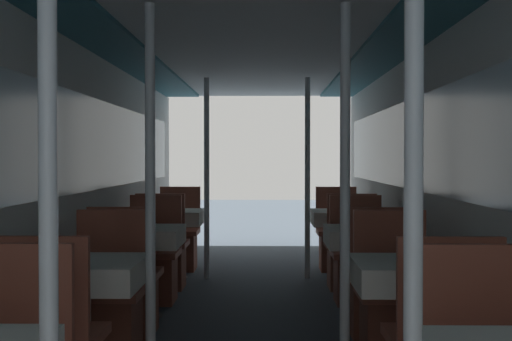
# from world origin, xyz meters

# --- Properties ---
(wall_left) EXTENTS (0.05, 10.33, 2.11)m
(wall_left) POSITION_xyz_m (-1.31, 3.77, 1.11)
(wall_left) COLOR silver
(wall_left) RESTS_ON ground_plane
(wall_right) EXTENTS (0.05, 10.33, 2.11)m
(wall_right) POSITION_xyz_m (1.31, 3.77, 1.11)
(wall_right) COLOR silver
(wall_right) RESTS_ON ground_plane
(ceiling_panel) EXTENTS (2.62, 10.33, 0.07)m
(ceiling_panel) POSITION_xyz_m (0.00, 3.77, 2.15)
(ceiling_panel) COLOR silver
(ceiling_panel) RESTS_ON wall_left
(support_pole_left_0) EXTENTS (0.06, 0.06, 2.11)m
(support_pole_left_0) POSITION_xyz_m (-0.53, 0.93, 1.06)
(support_pole_left_0) COLOR silver
(support_pole_left_0) RESTS_ON ground_plane
(dining_table_left_1) EXTENTS (0.65, 0.65, 0.72)m
(dining_table_left_1) POSITION_xyz_m (-0.90, 2.73, 0.61)
(dining_table_left_1) COLOR #4C4C51
(dining_table_left_1) RESTS_ON ground_plane
(chair_left_far_1) EXTENTS (0.47, 0.47, 0.93)m
(chair_left_far_1) POSITION_xyz_m (-0.90, 3.32, 0.29)
(chair_left_far_1) COLOR brown
(chair_left_far_1) RESTS_ON ground_plane
(support_pole_left_1) EXTENTS (0.06, 0.06, 2.11)m
(support_pole_left_1) POSITION_xyz_m (-0.53, 2.73, 1.06)
(support_pole_left_1) COLOR silver
(support_pole_left_1) RESTS_ON ground_plane
(dining_table_left_2) EXTENTS (0.65, 0.65, 0.72)m
(dining_table_left_2) POSITION_xyz_m (-0.90, 4.54, 0.61)
(dining_table_left_2) COLOR #4C4C51
(dining_table_left_2) RESTS_ON ground_plane
(chair_left_near_2) EXTENTS (0.47, 0.47, 0.93)m
(chair_left_near_2) POSITION_xyz_m (-0.90, 3.95, 0.29)
(chair_left_near_2) COLOR brown
(chair_left_near_2) RESTS_ON ground_plane
(chair_left_far_2) EXTENTS (0.47, 0.47, 0.93)m
(chair_left_far_2) POSITION_xyz_m (-0.90, 5.12, 0.29)
(chair_left_far_2) COLOR brown
(chair_left_far_2) RESTS_ON ground_plane
(dining_table_left_3) EXTENTS (0.65, 0.65, 0.72)m
(dining_table_left_3) POSITION_xyz_m (-0.90, 6.34, 0.61)
(dining_table_left_3) COLOR #4C4C51
(dining_table_left_3) RESTS_ON ground_plane
(chair_left_near_3) EXTENTS (0.47, 0.47, 0.93)m
(chair_left_near_3) POSITION_xyz_m (-0.90, 5.76, 0.29)
(chair_left_near_3) COLOR brown
(chair_left_near_3) RESTS_ON ground_plane
(chair_left_far_3) EXTENTS (0.47, 0.47, 0.93)m
(chair_left_far_3) POSITION_xyz_m (-0.90, 6.92, 0.29)
(chair_left_far_3) COLOR brown
(chair_left_far_3) RESTS_ON ground_plane
(support_pole_left_3) EXTENTS (0.06, 0.06, 2.11)m
(support_pole_left_3) POSITION_xyz_m (-0.53, 6.34, 1.06)
(support_pole_left_3) COLOR silver
(support_pole_left_3) RESTS_ON ground_plane
(support_pole_right_0) EXTENTS (0.06, 0.06, 2.11)m
(support_pole_right_0) POSITION_xyz_m (0.53, 0.93, 1.06)
(support_pole_right_0) COLOR silver
(support_pole_right_0) RESTS_ON ground_plane
(dining_table_right_1) EXTENTS (0.65, 0.65, 0.72)m
(dining_table_right_1) POSITION_xyz_m (0.90, 2.73, 0.61)
(dining_table_right_1) COLOR #4C4C51
(dining_table_right_1) RESTS_ON ground_plane
(chair_right_far_1) EXTENTS (0.47, 0.47, 0.93)m
(chair_right_far_1) POSITION_xyz_m (0.90, 3.32, 0.29)
(chair_right_far_1) COLOR brown
(chair_right_far_1) RESTS_ON ground_plane
(support_pole_right_1) EXTENTS (0.06, 0.06, 2.11)m
(support_pole_right_1) POSITION_xyz_m (0.53, 2.73, 1.06)
(support_pole_right_1) COLOR silver
(support_pole_right_1) RESTS_ON ground_plane
(dining_table_right_2) EXTENTS (0.65, 0.65, 0.72)m
(dining_table_right_2) POSITION_xyz_m (0.90, 4.54, 0.61)
(dining_table_right_2) COLOR #4C4C51
(dining_table_right_2) RESTS_ON ground_plane
(chair_right_near_2) EXTENTS (0.47, 0.47, 0.93)m
(chair_right_near_2) POSITION_xyz_m (0.90, 3.95, 0.29)
(chair_right_near_2) COLOR brown
(chair_right_near_2) RESTS_ON ground_plane
(chair_right_far_2) EXTENTS (0.47, 0.47, 0.93)m
(chair_right_far_2) POSITION_xyz_m (0.90, 5.12, 0.29)
(chair_right_far_2) COLOR brown
(chair_right_far_2) RESTS_ON ground_plane
(dining_table_right_3) EXTENTS (0.65, 0.65, 0.72)m
(dining_table_right_3) POSITION_xyz_m (0.90, 6.34, 0.61)
(dining_table_right_3) COLOR #4C4C51
(dining_table_right_3) RESTS_ON ground_plane
(chair_right_near_3) EXTENTS (0.47, 0.47, 0.93)m
(chair_right_near_3) POSITION_xyz_m (0.90, 5.76, 0.29)
(chair_right_near_3) COLOR brown
(chair_right_near_3) RESTS_ON ground_plane
(chair_right_far_3) EXTENTS (0.47, 0.47, 0.93)m
(chair_right_far_3) POSITION_xyz_m (0.90, 6.92, 0.29)
(chair_right_far_3) COLOR brown
(chair_right_far_3) RESTS_ON ground_plane
(support_pole_right_3) EXTENTS (0.06, 0.06, 2.11)m
(support_pole_right_3) POSITION_xyz_m (0.53, 6.34, 1.06)
(support_pole_right_3) COLOR silver
(support_pole_right_3) RESTS_ON ground_plane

